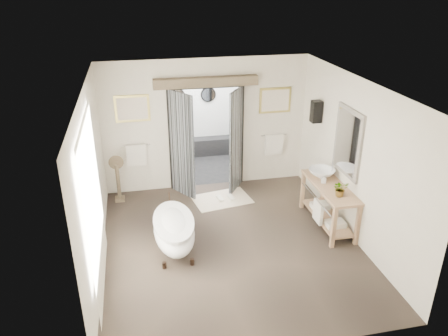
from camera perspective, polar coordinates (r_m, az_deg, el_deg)
The scene contains 13 objects.
ground_plane at distance 8.03m, azimuth 0.90°, elevation -9.91°, with size 5.00×5.00×0.00m, color #4B3D31.
room_shell at distance 7.03m, azimuth 0.93°, elevation 2.13°, with size 4.52×5.02×2.91m.
shower_room at distance 11.17m, azimuth -3.61°, elevation 5.38°, with size 2.22×2.01×2.51m.
back_wall_dressing at distance 9.39m, azimuth -2.17°, elevation 5.96°, with size 3.82×0.75×2.52m.
clawfoot_tub at distance 7.78m, azimuth -6.55°, elevation -7.96°, with size 0.71×1.59×0.78m.
vanity at distance 8.56m, azimuth 13.40°, elevation -4.34°, with size 0.57×1.60×0.85m.
pedestal_mirror at distance 9.51m, azimuth -13.66°, elevation -1.73°, with size 0.31×0.20×1.05m.
rug at distance 9.47m, azimuth -0.28°, elevation -4.11°, with size 1.20×0.80×0.01m, color beige.
slippers at distance 9.47m, azimuth 0.18°, elevation -3.91°, with size 0.37×0.27×0.05m.
basin at distance 8.66m, azimuth 12.63°, elevation -0.70°, with size 0.51×0.51×0.18m, color white.
plant at distance 8.01m, azimuth 14.97°, elevation -2.61°, with size 0.27×0.23×0.30m, color gray.
soap_bottle_a at distance 8.46m, azimuth 12.90°, elevation -1.39°, with size 0.08×0.08×0.17m, color gray.
soap_bottle_b at distance 8.90m, azimuth 11.41°, elevation 0.02°, with size 0.12×0.12×0.15m, color gray.
Camera 1 is at (-1.49, -6.47, 4.50)m, focal length 35.00 mm.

